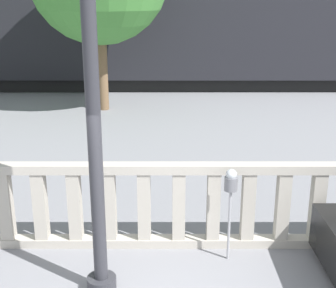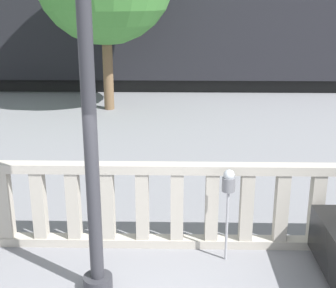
# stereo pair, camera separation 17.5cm
# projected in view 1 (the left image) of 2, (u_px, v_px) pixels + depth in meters

# --- Properties ---
(balustrade) EXTENTS (17.86, 0.24, 1.40)m
(balustrade) POSITION_uv_depth(u_px,v_px,m) (161.00, 206.00, 7.38)
(balustrade) COLOR #ADA599
(balustrade) RESTS_ON ground
(lamppost) EXTENTS (0.40, 0.40, 5.17)m
(lamppost) POSITION_uv_depth(u_px,v_px,m) (93.00, 118.00, 5.70)
(lamppost) COLOR #2D2D33
(lamppost) RESTS_ON ground
(parking_meter) EXTENTS (0.20, 0.20, 1.47)m
(parking_meter) POSITION_uv_depth(u_px,v_px,m) (230.00, 186.00, 6.85)
(parking_meter) COLOR #99999E
(parking_meter) RESTS_ON ground
(train_near) EXTENTS (26.12, 3.00, 4.35)m
(train_near) POSITION_uv_depth(u_px,v_px,m) (251.00, 42.00, 20.30)
(train_near) COLOR black
(train_near) RESTS_ON ground
(train_far) EXTENTS (23.51, 3.19, 3.86)m
(train_far) POSITION_uv_depth(u_px,v_px,m) (135.00, 33.00, 28.55)
(train_far) COLOR black
(train_far) RESTS_ON ground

